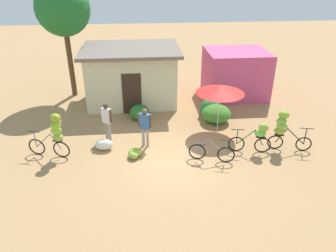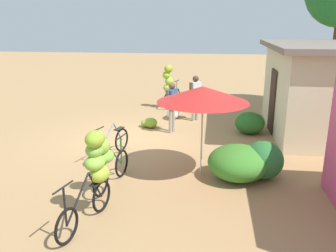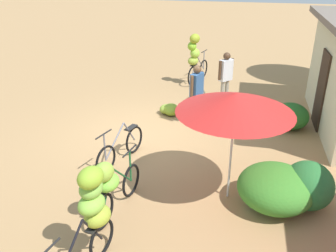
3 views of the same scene
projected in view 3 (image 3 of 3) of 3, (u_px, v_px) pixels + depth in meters
The scene contains 13 objects.
ground_plane at pixel (143, 135), 9.35m from camera, with size 60.00×60.00×0.00m, color #A77F51.
hedge_bush_front_left at pixel (291, 116), 9.56m from camera, with size 0.92×0.93×0.69m, color #286726.
hedge_bush_front_right at pixel (308, 185), 6.54m from camera, with size 1.00×0.90×0.86m, color #296D32.
hedge_bush_mid at pixel (275, 188), 6.52m from camera, with size 1.32×1.36×0.79m, color #3B842B.
market_umbrella at pixel (235, 103), 6.15m from camera, with size 2.04×2.04×2.09m.
bicycle_leftmost at pixel (195, 55), 12.58m from camera, with size 1.64×0.64×1.80m.
bicycle_near_pile at pixel (121, 148), 7.95m from camera, with size 1.65×0.54×0.94m.
bicycle_center_loaded at pixel (111, 184), 6.07m from camera, with size 1.62×0.44×1.23m.
bicycle_by_shop at pixel (90, 211), 5.03m from camera, with size 1.65×0.60×1.64m.
banana_pile_on_ground at pixel (169, 109), 10.46m from camera, with size 0.64×0.70×0.33m.
produce_sack at pixel (198, 95), 11.36m from camera, with size 0.70×0.44×0.44m, color silver.
person_vendor at pixel (197, 89), 9.55m from camera, with size 0.54×0.34×1.63m.
person_bystander at pixel (226, 74), 10.79m from camera, with size 0.45×0.42×1.62m.
Camera 3 is at (8.06, 2.34, 4.17)m, focal length 39.01 mm.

